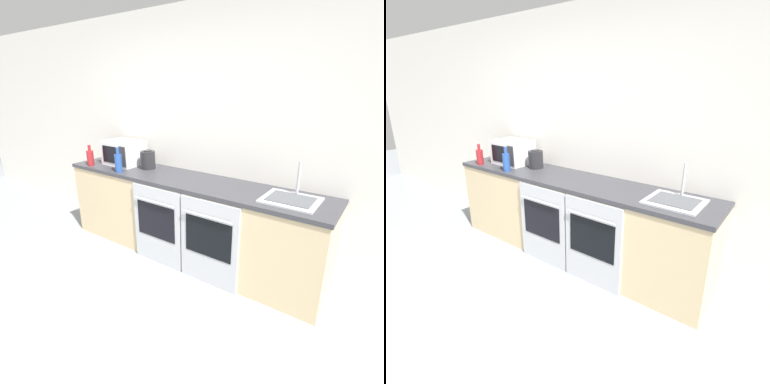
# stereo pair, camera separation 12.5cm
# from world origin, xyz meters

# --- Properties ---
(ground_plane) EXTENTS (16.00, 16.00, 0.00)m
(ground_plane) POSITION_xyz_m (0.00, 0.00, 0.00)
(ground_plane) COLOR gray
(wall_back) EXTENTS (10.00, 0.06, 2.60)m
(wall_back) POSITION_xyz_m (0.00, 2.19, 1.30)
(wall_back) COLOR silver
(wall_back) RESTS_ON ground_plane
(counter_back) EXTENTS (3.03, 0.62, 0.90)m
(counter_back) POSITION_xyz_m (0.00, 1.86, 0.45)
(counter_back) COLOR #D1B789
(counter_back) RESTS_ON ground_plane
(oven_left) EXTENTS (0.61, 0.06, 0.85)m
(oven_left) POSITION_xyz_m (-0.14, 1.55, 0.44)
(oven_left) COLOR #B7BABF
(oven_left) RESTS_ON ground_plane
(oven_right) EXTENTS (0.61, 0.06, 0.85)m
(oven_right) POSITION_xyz_m (0.50, 1.55, 0.44)
(oven_right) COLOR #B7BABF
(oven_right) RESTS_ON ground_plane
(microwave) EXTENTS (0.45, 0.35, 0.29)m
(microwave) POSITION_xyz_m (-0.97, 1.92, 1.05)
(microwave) COLOR silver
(microwave) RESTS_ON counter_back
(bottle_blue) EXTENTS (0.08, 0.08, 0.28)m
(bottle_blue) POSITION_xyz_m (-0.75, 1.63, 1.01)
(bottle_blue) COLOR #234793
(bottle_blue) RESTS_ON counter_back
(bottle_amber) EXTENTS (0.08, 0.08, 0.22)m
(bottle_amber) POSITION_xyz_m (-1.30, 2.03, 0.99)
(bottle_amber) COLOR #8C5114
(bottle_amber) RESTS_ON counter_back
(bottle_red) EXTENTS (0.08, 0.08, 0.25)m
(bottle_red) POSITION_xyz_m (-1.26, 1.64, 1.00)
(bottle_red) COLOR maroon
(bottle_red) RESTS_ON counter_back
(kettle) EXTENTS (0.17, 0.17, 0.22)m
(kettle) POSITION_xyz_m (-0.59, 1.93, 1.01)
(kettle) COLOR #232326
(kettle) RESTS_ON counter_back
(sink) EXTENTS (0.46, 0.40, 0.31)m
(sink) POSITION_xyz_m (1.12, 1.85, 0.92)
(sink) COLOR #B7BABF
(sink) RESTS_ON counter_back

